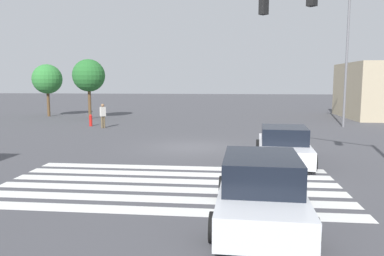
{
  "coord_description": "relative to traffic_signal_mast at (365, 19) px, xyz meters",
  "views": [
    {
      "loc": [
        1.91,
        -18.19,
        3.28
      ],
      "look_at": [
        0.0,
        0.0,
        0.97
      ],
      "focal_mm": 35.0,
      "sensor_mm": 36.0,
      "label": 1
    }
  ],
  "objects": [
    {
      "name": "ground_plane",
      "position": [
        -5.94,
        5.94,
        -5.15
      ],
      "size": [
        151.29,
        151.29,
        0.0
      ],
      "primitive_type": "plane",
      "color": "#47474C"
    },
    {
      "name": "car_1",
      "position": [
        -3.31,
        -3.54,
        -4.43
      ],
      "size": [
        2.29,
        4.79,
        1.56
      ],
      "rotation": [
        0.0,
        0.0,
        1.53
      ],
      "color": "silver",
      "rests_on": "ground_plane"
    },
    {
      "name": "street_light_pole_a",
      "position": [
        3.93,
        15.18,
        0.27
      ],
      "size": [
        0.8,
        0.36,
        9.2
      ],
      "color": "slate",
      "rests_on": "ground_plane"
    },
    {
      "name": "pedestrian",
      "position": [
        -12.92,
        12.89,
        -4.2
      ],
      "size": [
        0.41,
        0.41,
        1.7
      ],
      "rotation": [
        0.0,
        0.0,
        -0.78
      ],
      "color": "brown",
      "rests_on": "ground_plane"
    },
    {
      "name": "fire_hydrant",
      "position": [
        -14.17,
        13.82,
        -4.72
      ],
      "size": [
        0.22,
        0.22,
        0.86
      ],
      "color": "red",
      "rests_on": "ground_plane"
    },
    {
      "name": "tree_corner_a",
      "position": [
        -16.27,
        19.09,
        -1.43
      ],
      "size": [
        2.78,
        2.78,
        5.13
      ],
      "color": "brown",
      "rests_on": "ground_plane"
    },
    {
      "name": "traffic_signal_mast",
      "position": [
        0.0,
        0.0,
        0.0
      ],
      "size": [
        4.76,
        4.76,
        6.96
      ],
      "rotation": [
        0.0,
        0.0,
        2.36
      ],
      "color": "#47474C",
      "rests_on": "ground_plane"
    },
    {
      "name": "tree_corner_b",
      "position": [
        -20.87,
        20.77,
        -1.72
      ],
      "size": [
        2.69,
        2.69,
        4.79
      ],
      "color": "brown",
      "rests_on": "ground_plane"
    },
    {
      "name": "car_3",
      "position": [
        -1.9,
        3.0,
        -4.48
      ],
      "size": [
        2.44,
        4.8,
        1.46
      ],
      "rotation": [
        0.0,
        0.0,
        1.5
      ],
      "color": "silver",
      "rests_on": "ground_plane"
    },
    {
      "name": "crosswalk_markings",
      "position": [
        -5.94,
        -0.88,
        -5.14
      ],
      "size": [
        10.71,
        5.35,
        0.01
      ],
      "rotation": [
        0.0,
        0.0,
        1.57
      ],
      "color": "silver",
      "rests_on": "ground_plane"
    }
  ]
}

